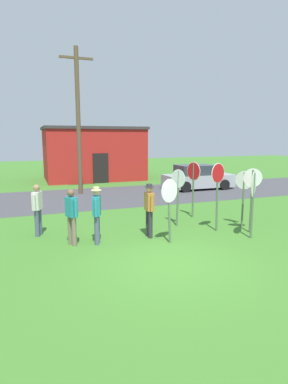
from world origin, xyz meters
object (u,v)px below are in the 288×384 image
at_px(stop_sign_rear_right, 244,190).
at_px(stop_sign_nearest, 178,188).
at_px(stop_sign_far_back, 169,200).
at_px(stop_sign_rear_left, 252,190).
at_px(stop_sign_leaning_right, 218,186).
at_px(utility_pole, 78,119).
at_px(person_near_signs, 72,214).
at_px(stop_sign_low_front, 193,180).
at_px(person_with_sunhat, 149,207).
at_px(parked_car_on_street, 197,178).
at_px(person_in_blue, 37,207).
at_px(stop_sign_leaning_left, 253,193).
at_px(person_on_left, 97,212).

height_order(stop_sign_rear_right, stop_sign_nearest, stop_sign_nearest).
height_order(stop_sign_far_back, stop_sign_rear_left, stop_sign_rear_left).
height_order(stop_sign_leaning_right, stop_sign_rear_right, stop_sign_leaning_right).
xyz_separation_m(stop_sign_far_back, stop_sign_rear_right, (3.22, 0.70, 0.03)).
xyz_separation_m(utility_pole, stop_sign_far_back, (1.11, -9.64, -2.85)).
bearing_deg(stop_sign_far_back, stop_sign_nearest, 56.03).
height_order(utility_pole, person_near_signs, utility_pole).
distance_m(stop_sign_low_front, person_with_sunhat, 3.23).
height_order(stop_sign_rear_left, stop_sign_leaning_right, stop_sign_leaning_right).
height_order(parked_car_on_street, stop_sign_rear_left, stop_sign_rear_left).
distance_m(utility_pole, person_with_sunhat, 9.51).
xyz_separation_m(stop_sign_rear_right, person_with_sunhat, (-3.59, 0.01, -0.37)).
bearing_deg(person_in_blue, stop_sign_leaning_left, -22.49).
relative_size(person_on_left, person_with_sunhat, 1.00).
distance_m(parked_car_on_street, stop_sign_rear_left, 9.39).
xyz_separation_m(stop_sign_leaning_right, person_in_blue, (-5.76, 1.52, -0.62)).
xyz_separation_m(stop_sign_rear_left, person_with_sunhat, (-3.39, 0.70, -0.47)).
height_order(stop_sign_far_back, person_in_blue, stop_sign_far_back).
height_order(stop_sign_low_front, person_near_signs, stop_sign_low_front).
distance_m(stop_sign_nearest, person_on_left, 3.35).
distance_m(person_in_blue, person_near_signs, 1.62).
distance_m(utility_pole, stop_sign_rear_left, 10.83).
height_order(stop_sign_rear_left, person_in_blue, stop_sign_rear_left).
bearing_deg(stop_sign_nearest, parked_car_on_street, 55.75).
bearing_deg(person_with_sunhat, stop_sign_nearest, 32.06).
bearing_deg(stop_sign_rear_left, stop_sign_nearest, 139.93).
height_order(stop_sign_rear_left, stop_sign_rear_right, stop_sign_rear_left).
bearing_deg(utility_pole, stop_sign_leaning_right, -70.75).
bearing_deg(stop_sign_leaning_right, stop_sign_nearest, 132.44).
height_order(stop_sign_leaning_left, stop_sign_nearest, stop_sign_leaning_left).
distance_m(utility_pole, person_on_left, 9.59).
xyz_separation_m(stop_sign_far_back, person_with_sunhat, (-0.37, 0.71, -0.34)).
xyz_separation_m(person_on_left, person_in_blue, (-1.63, 1.46, -0.03)).
bearing_deg(stop_sign_nearest, stop_sign_rear_right, -23.72).
bearing_deg(person_near_signs, stop_sign_leaning_left, -13.28).
xyz_separation_m(person_on_left, person_near_signs, (-0.73, 0.12, -0.03)).
xyz_separation_m(stop_sign_rear_left, person_on_left, (-5.10, 0.64, -0.47)).
xyz_separation_m(stop_sign_rear_right, person_near_signs, (-6.02, 0.07, -0.40)).
distance_m(parked_car_on_street, stop_sign_low_front, 7.42).
bearing_deg(stop_sign_low_front, stop_sign_leaning_left, -82.36).
distance_m(stop_sign_low_front, person_near_signs, 5.37).
bearing_deg(utility_pole, person_near_signs, -100.82).
height_order(stop_sign_far_back, stop_sign_nearest, stop_sign_nearest).
bearing_deg(stop_sign_low_front, stop_sign_rear_right, -61.81).
bearing_deg(stop_sign_leaning_right, stop_sign_low_front, 85.11).
xyz_separation_m(stop_sign_rear_right, person_on_left, (-5.30, -0.05, -0.37)).
distance_m(stop_sign_far_back, stop_sign_leaning_right, 2.15).
height_order(stop_sign_leaning_left, stop_sign_far_back, stop_sign_leaning_left).
xyz_separation_m(stop_sign_leaning_right, person_near_signs, (-4.86, 0.18, -0.62)).
bearing_deg(person_in_blue, stop_sign_leaning_right, -14.82).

